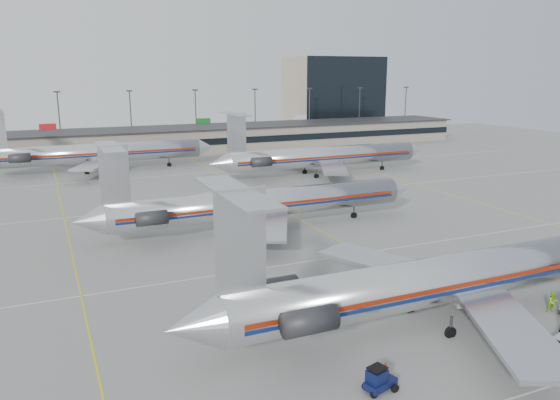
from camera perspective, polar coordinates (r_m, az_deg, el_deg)
ground at (r=55.09m, az=14.06°, el=-8.48°), size 260.00×260.00×0.00m
apron_markings at (r=62.73m, az=8.47°, el=-5.51°), size 160.00×0.15×0.02m
terminal at (r=142.67m, az=-10.72°, el=6.22°), size 162.00×17.00×6.25m
light_mast_row at (r=155.78m, az=-12.02°, el=8.74°), size 163.60×0.40×15.28m
distant_building at (r=192.74m, az=5.51°, el=10.94°), size 30.00×20.00×25.00m
jet_foreground at (r=47.07m, az=17.61°, el=-7.68°), size 48.85×28.77×12.79m
jet_second_row at (r=70.24m, az=-2.55°, el=-0.37°), size 46.17×27.19×12.09m
jet_third_row at (r=108.40m, az=4.23°, el=4.56°), size 47.15×29.00×12.89m
jet_back_row at (r=118.39m, az=-18.72°, el=4.68°), size 48.24×29.68×13.19m
tug_left at (r=37.25m, az=10.29°, el=-18.05°), size 2.37×1.63×1.76m
belt_loader at (r=51.08m, az=19.97°, el=-9.91°), size 4.56×2.82×2.35m
ramp_worker_far at (r=52.71m, az=26.62°, el=-9.50°), size 1.04×0.91×1.80m
cone_left at (r=39.82m, az=10.96°, el=-16.66°), size 0.48×0.48×0.66m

